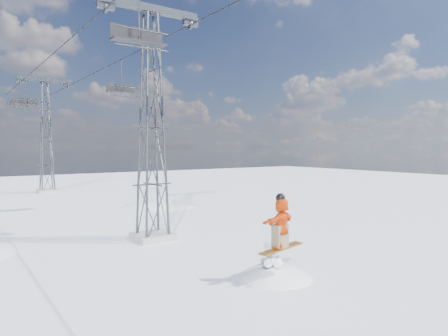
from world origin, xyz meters
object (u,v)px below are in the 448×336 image
at_px(lift_tower_near, 152,129).
at_px(snowboarder_jump, 275,323).
at_px(lift_chair_near, 138,36).
at_px(lift_tower_far, 46,138).

bearing_deg(lift_tower_near, snowboarder_jump, -82.27).
bearing_deg(lift_chair_near, lift_tower_far, 85.61).
xyz_separation_m(lift_tower_far, snowboarder_jump, (1.06, -32.80, -7.09)).
height_order(lift_tower_far, snowboarder_jump, lift_tower_far).
xyz_separation_m(lift_tower_far, lift_chair_near, (-2.20, -28.68, 3.30)).
height_order(lift_tower_near, snowboarder_jump, lift_tower_near).
bearing_deg(snowboarder_jump, lift_chair_near, 128.34).
height_order(snowboarder_jump, lift_chair_near, lift_chair_near).
bearing_deg(lift_tower_far, lift_chair_near, -94.39).
height_order(lift_tower_far, lift_chair_near, lift_tower_far).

